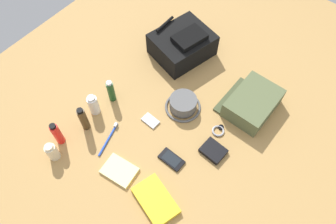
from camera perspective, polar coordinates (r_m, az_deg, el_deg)
The scene contains 16 objects.
ground_plane at distance 1.64m, azimuth 0.00°, elevation -0.95°, with size 2.64×2.02×0.02m, color #B0854A.
backpack at distance 1.82m, azimuth 2.57°, elevation 11.86°, with size 0.36×0.33×0.17m.
toiletry_pouch at distance 1.67m, azimuth 14.61°, elevation 1.58°, with size 0.28×0.25×0.10m.
bucket_hat at distance 1.63m, azimuth 2.68°, elevation 1.38°, with size 0.18×0.18×0.07m.
lotion_bottle at distance 1.57m, azimuth -19.78°, elevation -6.61°, with size 0.05×0.05×0.11m.
sunscreen_spray at distance 1.58m, azimuth -18.98°, elevation -3.65°, with size 0.04×0.04×0.15m.
cologne_bottle at distance 1.58m, azimuth -14.70°, elevation -1.20°, with size 0.04×0.04×0.16m.
toothpaste_tube at distance 1.63m, azimuth -13.03°, elevation 1.26°, with size 0.05×0.05×0.12m.
shampoo_bottle at distance 1.65m, azimuth -10.03°, elevation 3.65°, with size 0.04×0.04×0.14m.
paperback_novel at distance 1.44m, azimuth -2.20°, elevation -15.35°, with size 0.18×0.23×0.03m.
cell_phone at distance 1.51m, azimuth 0.61°, elevation -8.37°, with size 0.07×0.12×0.01m.
media_player at distance 1.61m, azimuth -3.10°, elevation -1.56°, with size 0.06×0.09×0.01m.
wristwatch at distance 1.60m, azimuth 8.91°, elevation -3.23°, with size 0.07×0.06×0.01m.
toothbrush at distance 1.59m, azimuth -10.32°, elevation -4.40°, with size 0.18×0.06×0.02m.
wallet at distance 1.54m, azimuth 8.00°, elevation -6.79°, with size 0.09×0.11×0.02m, color black.
notepad at distance 1.51m, azimuth -8.58°, elevation -10.19°, with size 0.11×0.15×0.02m, color beige.
Camera 1 is at (-0.65, -0.52, 1.40)m, focal length 34.53 mm.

